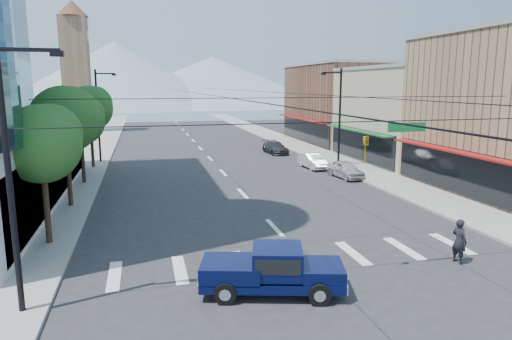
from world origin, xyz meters
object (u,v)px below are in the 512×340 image
object	(u,v)px
pickup_truck	(272,269)
parked_car_near	(345,169)
parked_car_far	(275,147)
parked_car_mid	(313,161)
pedestrian	(459,241)

from	to	relation	value
pickup_truck	parked_car_near	bearing A→B (deg)	73.60
parked_car_near	parked_car_far	distance (m)	14.53
pickup_truck	parked_car_mid	bearing A→B (deg)	81.12
parked_car_mid	parked_car_far	distance (m)	9.71
pedestrian	parked_car_far	bearing A→B (deg)	-14.88
parked_car_mid	parked_car_far	bearing A→B (deg)	90.88
pickup_truck	parked_car_near	xyz separation A→B (m)	(11.70, 18.90, -0.23)
pedestrian	parked_car_near	distance (m)	18.28
parked_car_near	pickup_truck	bearing A→B (deg)	-127.12
pedestrian	parked_car_near	world-z (taller)	pedestrian
pickup_truck	parked_car_near	size ratio (longest dim) A/B	1.35
parked_car_mid	pickup_truck	bearing A→B (deg)	-117.73
pedestrian	parked_car_mid	bearing A→B (deg)	-17.71
parked_car_mid	parked_car_far	size ratio (longest dim) A/B	0.88
parked_car_near	pedestrian	bearing A→B (deg)	-105.11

